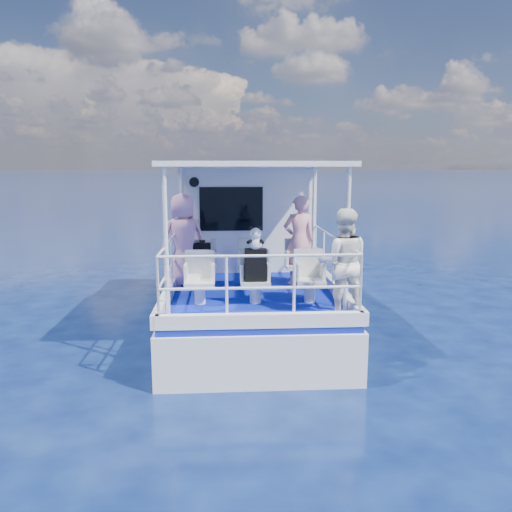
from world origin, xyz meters
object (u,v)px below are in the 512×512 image
(passenger_stbd_aft, at_px, (343,263))
(backpack_center, at_px, (256,265))
(passenger_port_fwd, at_px, (183,241))
(panda, at_px, (256,238))

(passenger_stbd_aft, distance_m, backpack_center, 1.46)
(passenger_port_fwd, distance_m, panda, 1.80)
(passenger_port_fwd, relative_size, backpack_center, 3.34)
(passenger_port_fwd, relative_size, passenger_stbd_aft, 1.08)
(passenger_port_fwd, height_order, panda, passenger_port_fwd)
(backpack_center, xyz_separation_m, panda, (-0.00, -0.03, 0.44))
(passenger_stbd_aft, height_order, panda, passenger_stbd_aft)
(passenger_port_fwd, bearing_deg, passenger_stbd_aft, 120.72)
(backpack_center, bearing_deg, passenger_stbd_aft, -30.52)
(passenger_stbd_aft, bearing_deg, panda, -20.33)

